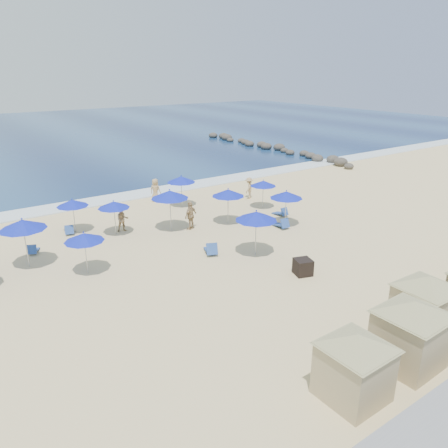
{
  "coord_description": "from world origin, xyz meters",
  "views": [
    {
      "loc": [
        -12.58,
        -16.78,
        9.84
      ],
      "look_at": [
        1.34,
        3.0,
        1.15
      ],
      "focal_mm": 35.0,
      "sensor_mm": 36.0,
      "label": 1
    }
  ],
  "objects_px": {
    "cabana_1": "(412,325)",
    "umbrella_6": "(256,216)",
    "umbrella_5": "(114,205)",
    "umbrella_8": "(228,193)",
    "umbrella_7": "(170,194)",
    "umbrella_9": "(181,179)",
    "umbrella_2": "(23,224)",
    "cabana_2": "(426,297)",
    "umbrella_4": "(72,203)",
    "beachgoer_1": "(123,220)",
    "umbrella_3": "(84,237)",
    "beachgoer_4": "(155,190)",
    "trash_bin": "(303,267)",
    "beachgoer_2": "(191,215)",
    "umbrella_10": "(263,183)",
    "beachgoer_3": "(249,188)",
    "cabana_0": "(355,358)",
    "umbrella_11": "(286,195)",
    "rock_jetty": "(271,147)"
  },
  "relations": [
    {
      "from": "cabana_1",
      "to": "umbrella_2",
      "type": "height_order",
      "value": "cabana_1"
    },
    {
      "from": "umbrella_2",
      "to": "umbrella_8",
      "type": "distance_m",
      "value": 12.48
    },
    {
      "from": "cabana_1",
      "to": "beachgoer_1",
      "type": "relative_size",
      "value": 2.78
    },
    {
      "from": "umbrella_4",
      "to": "beachgoer_1",
      "type": "relative_size",
      "value": 1.41
    },
    {
      "from": "cabana_1",
      "to": "beachgoer_3",
      "type": "distance_m",
      "value": 21.17
    },
    {
      "from": "umbrella_2",
      "to": "umbrella_4",
      "type": "height_order",
      "value": "umbrella_2"
    },
    {
      "from": "cabana_2",
      "to": "umbrella_6",
      "type": "distance_m",
      "value": 9.67
    },
    {
      "from": "cabana_1",
      "to": "umbrella_6",
      "type": "relative_size",
      "value": 1.67
    },
    {
      "from": "cabana_1",
      "to": "umbrella_6",
      "type": "bearing_deg",
      "value": 80.8
    },
    {
      "from": "umbrella_8",
      "to": "umbrella_4",
      "type": "bearing_deg",
      "value": 154.53
    },
    {
      "from": "rock_jetty",
      "to": "umbrella_5",
      "type": "height_order",
      "value": "umbrella_5"
    },
    {
      "from": "umbrella_3",
      "to": "umbrella_8",
      "type": "height_order",
      "value": "umbrella_8"
    },
    {
      "from": "beachgoer_1",
      "to": "beachgoer_3",
      "type": "xyz_separation_m",
      "value": [
        11.16,
        1.26,
        0.06
      ]
    },
    {
      "from": "beachgoer_3",
      "to": "beachgoer_4",
      "type": "height_order",
      "value": "beachgoer_4"
    },
    {
      "from": "trash_bin",
      "to": "umbrella_8",
      "type": "bearing_deg",
      "value": 98.49
    },
    {
      "from": "cabana_2",
      "to": "umbrella_9",
      "type": "distance_m",
      "value": 19.83
    },
    {
      "from": "cabana_1",
      "to": "umbrella_2",
      "type": "xyz_separation_m",
      "value": [
        -8.99,
        16.14,
        0.76
      ]
    },
    {
      "from": "cabana_2",
      "to": "umbrella_5",
      "type": "height_order",
      "value": "cabana_2"
    },
    {
      "from": "rock_jetty",
      "to": "beachgoer_3",
      "type": "xyz_separation_m",
      "value": [
        -15.69,
        -15.43,
        0.48
      ]
    },
    {
      "from": "umbrella_7",
      "to": "umbrella_10",
      "type": "height_order",
      "value": "umbrella_7"
    },
    {
      "from": "umbrella_8",
      "to": "beachgoer_2",
      "type": "relative_size",
      "value": 1.32
    },
    {
      "from": "umbrella_8",
      "to": "trash_bin",
      "type": "bearing_deg",
      "value": -99.45
    },
    {
      "from": "umbrella_5",
      "to": "umbrella_9",
      "type": "relative_size",
      "value": 0.93
    },
    {
      "from": "umbrella_9",
      "to": "umbrella_8",
      "type": "bearing_deg",
      "value": -83.17
    },
    {
      "from": "umbrella_9",
      "to": "trash_bin",
      "type": "bearing_deg",
      "value": -93.35
    },
    {
      "from": "umbrella_11",
      "to": "beachgoer_4",
      "type": "distance_m",
      "value": 10.92
    },
    {
      "from": "cabana_1",
      "to": "umbrella_5",
      "type": "height_order",
      "value": "cabana_1"
    },
    {
      "from": "umbrella_7",
      "to": "umbrella_9",
      "type": "bearing_deg",
      "value": 52.07
    },
    {
      "from": "cabana_1",
      "to": "umbrella_8",
      "type": "height_order",
      "value": "cabana_1"
    },
    {
      "from": "umbrella_5",
      "to": "beachgoer_3",
      "type": "bearing_deg",
      "value": 7.26
    },
    {
      "from": "umbrella_10",
      "to": "beachgoer_1",
      "type": "bearing_deg",
      "value": 172.81
    },
    {
      "from": "umbrella_8",
      "to": "umbrella_2",
      "type": "bearing_deg",
      "value": 177.49
    },
    {
      "from": "cabana_1",
      "to": "beachgoer_2",
      "type": "relative_size",
      "value": 2.37
    },
    {
      "from": "cabana_2",
      "to": "umbrella_3",
      "type": "xyz_separation_m",
      "value": [
        -9.05,
        12.7,
        0.44
      ]
    },
    {
      "from": "umbrella_3",
      "to": "beachgoer_3",
      "type": "height_order",
      "value": "umbrella_3"
    },
    {
      "from": "umbrella_6",
      "to": "umbrella_5",
      "type": "bearing_deg",
      "value": 124.51
    },
    {
      "from": "trash_bin",
      "to": "beachgoer_4",
      "type": "height_order",
      "value": "beachgoer_4"
    },
    {
      "from": "umbrella_5",
      "to": "umbrella_6",
      "type": "bearing_deg",
      "value": -55.49
    },
    {
      "from": "umbrella_3",
      "to": "umbrella_5",
      "type": "bearing_deg",
      "value": 53.26
    },
    {
      "from": "umbrella_5",
      "to": "umbrella_8",
      "type": "xyz_separation_m",
      "value": [
        6.93,
        -2.37,
        0.19
      ]
    },
    {
      "from": "cabana_1",
      "to": "umbrella_9",
      "type": "relative_size",
      "value": 1.83
    },
    {
      "from": "cabana_0",
      "to": "beachgoer_1",
      "type": "bearing_deg",
      "value": 89.98
    },
    {
      "from": "umbrella_4",
      "to": "beachgoer_4",
      "type": "bearing_deg",
      "value": 23.58
    },
    {
      "from": "umbrella_11",
      "to": "beachgoer_3",
      "type": "height_order",
      "value": "umbrella_11"
    },
    {
      "from": "umbrella_3",
      "to": "umbrella_10",
      "type": "height_order",
      "value": "umbrella_3"
    },
    {
      "from": "umbrella_7",
      "to": "beachgoer_3",
      "type": "relative_size",
      "value": 1.6
    },
    {
      "from": "umbrella_4",
      "to": "umbrella_3",
      "type": "bearing_deg",
      "value": -102.04
    },
    {
      "from": "umbrella_6",
      "to": "umbrella_8",
      "type": "xyz_separation_m",
      "value": [
        1.78,
        5.11,
        -0.16
      ]
    },
    {
      "from": "umbrella_3",
      "to": "beachgoer_2",
      "type": "relative_size",
      "value": 1.22
    },
    {
      "from": "cabana_1",
      "to": "beachgoer_4",
      "type": "height_order",
      "value": "cabana_1"
    }
  ]
}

